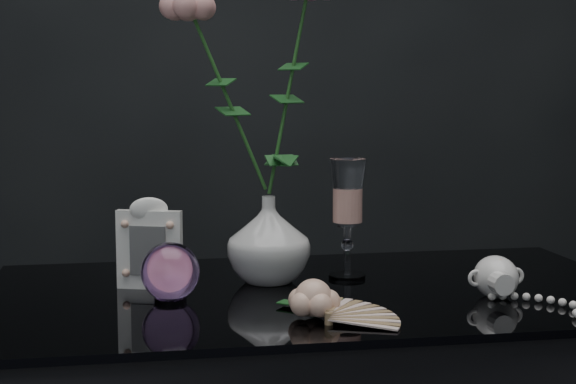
{
  "coord_description": "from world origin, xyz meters",
  "views": [
    {
      "loc": [
        -0.29,
        -1.31,
        1.09
      ],
      "look_at": [
        -0.05,
        0.05,
        0.92
      ],
      "focal_mm": 55.0,
      "sensor_mm": 36.0,
      "label": 1
    }
  ],
  "objects": [
    {
      "name": "loose_rose",
      "position": [
        -0.04,
        -0.12,
        0.79
      ],
      "size": [
        0.14,
        0.17,
        0.06
      ],
      "primitive_type": null,
      "rotation": [
        0.0,
        0.0,
        -0.07
      ],
      "color": "beige",
      "rests_on": "table"
    },
    {
      "name": "vase",
      "position": [
        -0.07,
        0.12,
        0.83
      ],
      "size": [
        0.17,
        0.17,
        0.14
      ],
      "primitive_type": "imported",
      "rotation": [
        0.0,
        0.0,
        0.28
      ],
      "color": "silver",
      "rests_on": "table"
    },
    {
      "name": "wine_glass",
      "position": [
        0.07,
        0.13,
        0.86
      ],
      "size": [
        0.08,
        0.08,
        0.2
      ],
      "primitive_type": null,
      "rotation": [
        0.0,
        0.0,
        -0.36
      ],
      "color": "white",
      "rests_on": "table"
    },
    {
      "name": "paper_fan",
      "position": [
        -0.03,
        -0.16,
        0.77
      ],
      "size": [
        0.21,
        0.17,
        0.02
      ],
      "primitive_type": null,
      "rotation": [
        0.0,
        0.0,
        -0.1
      ],
      "color": "beige",
      "rests_on": "table"
    },
    {
      "name": "pearl_jar",
      "position": [
        0.26,
        -0.04,
        0.8
      ],
      "size": [
        0.24,
        0.25,
        0.07
      ],
      "primitive_type": null,
      "rotation": [
        0.0,
        0.0,
        0.03
      ],
      "color": "white",
      "rests_on": "table"
    },
    {
      "name": "picture_frame",
      "position": [
        -0.27,
        0.11,
        0.84
      ],
      "size": [
        0.13,
        0.12,
        0.15
      ],
      "primitive_type": null,
      "rotation": [
        0.0,
        0.0,
        -0.33
      ],
      "color": "white",
      "rests_on": "table"
    },
    {
      "name": "paperweight",
      "position": [
        -0.24,
        0.02,
        0.81
      ],
      "size": [
        0.11,
        0.11,
        0.09
      ],
      "primitive_type": null,
      "rotation": [
        0.0,
        0.0,
        0.25
      ],
      "color": "#AA79C5",
      "rests_on": "table"
    },
    {
      "name": "roses",
      "position": [
        -0.08,
        0.13,
        1.12
      ],
      "size": [
        0.29,
        0.12,
        0.45
      ],
      "color": "#E2978F",
      "rests_on": "vase"
    }
  ]
}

